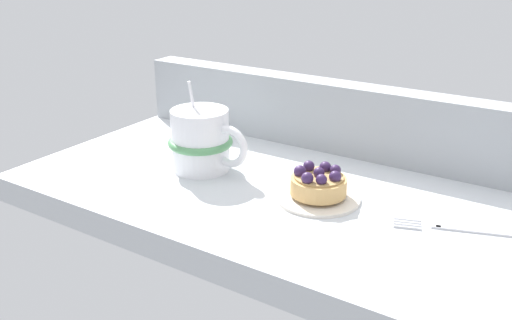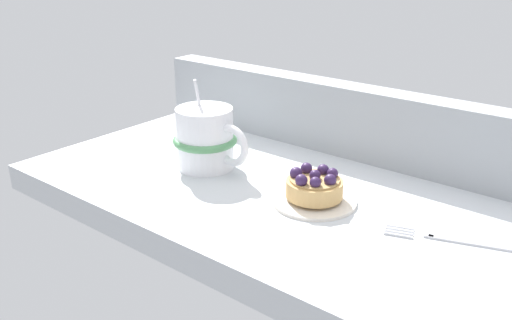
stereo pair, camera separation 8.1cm
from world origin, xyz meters
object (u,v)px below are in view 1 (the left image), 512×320
dessert_plate (318,196)px  raspberry_tart (318,183)px  dessert_fork (457,228)px  coffee_mug (202,141)px

dessert_plate → raspberry_tart: 2.13cm
dessert_plate → dessert_fork: dessert_plate is taller
dessert_plate → coffee_mug: size_ratio=0.85×
dessert_plate → dessert_fork: (18.72, 1.39, -0.14)cm
dessert_plate → coffee_mug: coffee_mug is taller
raspberry_tart → dessert_fork: 18.93cm
raspberry_tart → coffee_mug: (-20.37, 0.01, 2.28)cm
dessert_plate → raspberry_tart: (-0.02, 0.01, 2.13)cm
raspberry_tart → coffee_mug: size_ratio=0.56×
dessert_fork → coffee_mug: bearing=-178.0°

